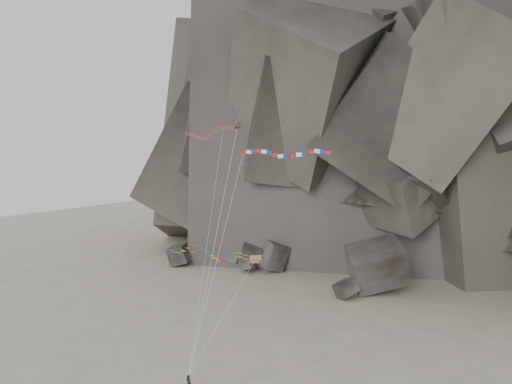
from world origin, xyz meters
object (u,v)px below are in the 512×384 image
Objects in this scene: kite_flyer at (189,382)px; banner_kite at (284,154)px; pennant_kite at (214,192)px; parafoil_kite at (208,252)px; delta_kite at (208,132)px.

kite_flyer is 0.09× the size of banner_kite.
parafoil_kite is at bearing 147.48° from pennant_kite.
banner_kite is (10.11, 1.11, -2.55)m from delta_kite.
banner_kite is 1.47× the size of parafoil_kite.
delta_kite is at bearing 146.16° from pennant_kite.
delta_kite is at bearing 60.01° from parafoil_kite.
kite_flyer is at bearing -61.84° from pennant_kite.
pennant_kite is (4.71, -4.46, 8.15)m from parafoil_kite.
pennant_kite is (4.67, -4.63, -6.60)m from delta_kite.
delta_kite is at bearing -52.87° from kite_flyer.
kite_flyer is 28.30m from delta_kite.
kite_flyer is at bearing -59.33° from delta_kite.
banner_kite is at bearing 6.37° from delta_kite.
parafoil_kite is 10.42m from pennant_kite.
kite_flyer is 0.14× the size of parafoil_kite.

